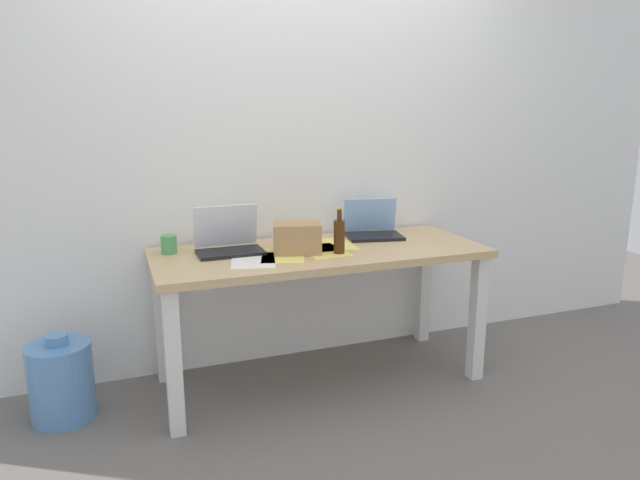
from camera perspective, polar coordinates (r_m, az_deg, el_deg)
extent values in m
plane|color=slate|center=(3.29, 0.00, -13.54)|extent=(8.00, 8.00, 0.00)
cube|color=white|center=(3.33, -2.48, 10.08)|extent=(5.20, 0.08, 2.60)
cube|color=tan|center=(3.04, 0.00, -1.29)|extent=(1.74, 0.70, 0.04)
cube|color=silver|center=(2.72, -14.32, -11.77)|extent=(0.07, 0.07, 0.70)
cube|color=silver|center=(3.28, 15.35, -7.48)|extent=(0.07, 0.07, 0.70)
cube|color=silver|center=(3.25, -15.45, -7.62)|extent=(0.07, 0.07, 0.70)
cube|color=silver|center=(3.73, 10.22, -4.65)|extent=(0.07, 0.07, 0.70)
cube|color=black|center=(2.97, -8.86, -1.22)|extent=(0.34, 0.20, 0.02)
cube|color=white|center=(3.03, -9.35, 1.42)|extent=(0.33, 0.06, 0.22)
cube|color=black|center=(3.30, 5.41, 0.37)|extent=(0.34, 0.27, 0.02)
cube|color=#8CB7EA|center=(3.39, 4.97, 2.52)|extent=(0.31, 0.09, 0.19)
cylinder|color=#47280F|center=(2.92, 1.92, 0.30)|extent=(0.06, 0.06, 0.17)
cylinder|color=#47280F|center=(2.90, 1.94, 2.52)|extent=(0.02, 0.02, 0.06)
cylinder|color=gold|center=(2.90, 1.94, 3.14)|extent=(0.03, 0.03, 0.01)
ellipsoid|color=#4C9E56|center=(3.17, -1.51, 0.04)|extent=(0.09, 0.12, 0.03)
cube|color=tan|center=(2.94, -2.29, 0.20)|extent=(0.28, 0.23, 0.16)
cylinder|color=#4C9E56|center=(3.04, -14.76, -0.42)|extent=(0.08, 0.08, 0.09)
cube|color=#F4E06B|center=(3.13, 1.36, -0.46)|extent=(0.24, 0.32, 0.00)
cube|color=#F4E06B|center=(2.99, 0.37, -1.10)|extent=(0.23, 0.31, 0.00)
cube|color=#F4E06B|center=(2.91, -3.71, -1.55)|extent=(0.29, 0.35, 0.00)
cube|color=white|center=(2.83, -6.64, -2.04)|extent=(0.27, 0.34, 0.00)
cylinder|color=#598CC6|center=(3.10, -24.27, -12.65)|extent=(0.30, 0.30, 0.38)
cylinder|color=#598CC6|center=(3.02, -24.66, -8.97)|extent=(0.10, 0.10, 0.05)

